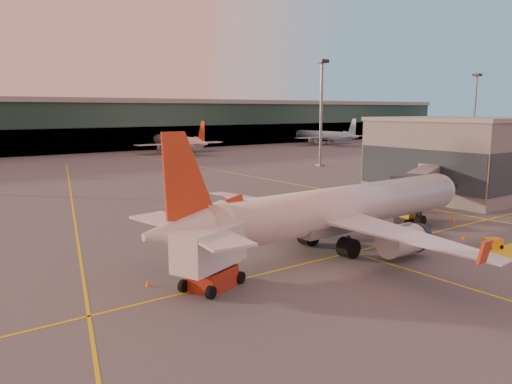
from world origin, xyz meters
TOP-DOWN VIEW (x-y plane):
  - ground at (0.00, 0.00)m, footprint 600.00×600.00m
  - taxi_markings at (-7.32, 44.49)m, footprint 100.12×173.00m
  - terminal at (0.00, 141.79)m, footprint 400.00×20.00m
  - gate_building at (41.93, 17.93)m, footprint 18.40×22.40m
  - mast_east_near at (55.00, 62.00)m, footprint 2.40×2.40m
  - mast_east_far at (130.00, 66.00)m, footprint 2.40×2.40m
  - distant_aircraft_row at (10.83, 118.00)m, footprint 350.00×34.00m
  - main_airplane at (4.40, 6.83)m, footprint 40.30×36.23m
  - jet_bridge at (27.81, 13.25)m, footprint 18.65×10.56m
  - catering_truck at (-11.31, 4.64)m, footprint 6.88×4.87m
  - gpu_cart at (17.54, -2.35)m, footprint 2.03×1.67m
  - pushback_tug at (18.96, 9.05)m, footprint 3.04×1.70m
  - cone_nose at (25.72, 7.20)m, footprint 0.50×0.50m
  - cone_tail at (-15.05, 8.05)m, footprint 0.41×0.41m
  - cone_wing_left at (3.89, 23.45)m, footprint 0.47×0.47m
  - cone_fwd at (18.52, 1.40)m, footprint 0.43×0.43m

SIDE VIEW (x-z plane):
  - ground at x=0.00m, z-range 0.00..0.00m
  - distant_aircraft_row at x=10.83m, z-range -6.50..6.50m
  - taxi_markings at x=-7.32m, z-range 0.00..0.01m
  - cone_tail at x=-15.05m, z-range -0.01..0.52m
  - cone_fwd at x=18.52m, z-range -0.01..0.54m
  - cone_wing_left at x=3.89m, z-range -0.01..0.58m
  - cone_nose at x=25.72m, z-range -0.01..0.63m
  - gpu_cart at x=17.54m, z-range -0.01..1.01m
  - pushback_tug at x=18.96m, z-range -0.15..1.40m
  - catering_truck at x=-11.31m, z-range 0.34..5.24m
  - main_airplane at x=4.40m, z-range -2.13..10.05m
  - jet_bridge at x=27.81m, z-range 1.12..7.09m
  - gate_building at x=41.93m, z-range -0.01..12.59m
  - terminal at x=0.00m, z-range -0.04..17.56m
  - mast_east_near at x=55.00m, z-range 2.06..27.66m
  - mast_east_far at x=130.00m, z-range 2.06..27.66m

